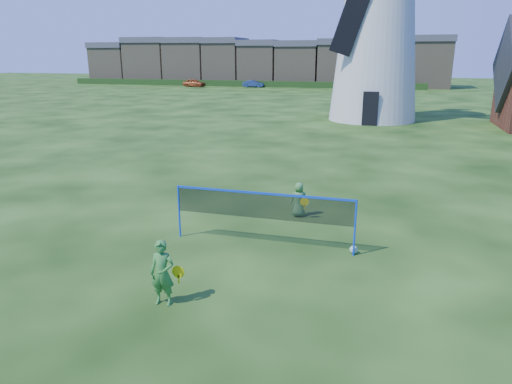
{
  "coord_description": "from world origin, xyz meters",
  "views": [
    {
      "loc": [
        3.54,
        -11.31,
        5.11
      ],
      "look_at": [
        0.2,
        0.5,
        1.5
      ],
      "focal_mm": 32.71,
      "sensor_mm": 36.0,
      "label": 1
    }
  ],
  "objects_px": {
    "badminton_net": "(263,207)",
    "windmill": "(378,27)",
    "player_girl": "(162,273)",
    "car_right": "(253,84)",
    "player_boy": "(299,200)",
    "car_left": "(194,83)",
    "play_ball": "(353,250)"
  },
  "relations": [
    {
      "from": "player_girl",
      "to": "car_right",
      "type": "height_order",
      "value": "player_girl"
    },
    {
      "from": "play_ball",
      "to": "windmill",
      "type": "bearing_deg",
      "value": 91.5
    },
    {
      "from": "play_ball",
      "to": "car_left",
      "type": "xyz_separation_m",
      "value": [
        -31.21,
        62.55,
        0.55
      ]
    },
    {
      "from": "car_right",
      "to": "badminton_net",
      "type": "bearing_deg",
      "value": -169.6
    },
    {
      "from": "car_left",
      "to": "badminton_net",
      "type": "bearing_deg",
      "value": -148.32
    },
    {
      "from": "windmill",
      "to": "badminton_net",
      "type": "xyz_separation_m",
      "value": [
        -1.76,
        -27.91,
        -6.12
      ]
    },
    {
      "from": "player_girl",
      "to": "car_right",
      "type": "relative_size",
      "value": 0.41
    },
    {
      "from": "player_girl",
      "to": "play_ball",
      "type": "height_order",
      "value": "player_girl"
    },
    {
      "from": "badminton_net",
      "to": "player_boy",
      "type": "bearing_deg",
      "value": 79.3
    },
    {
      "from": "player_girl",
      "to": "car_left",
      "type": "bearing_deg",
      "value": 108.44
    },
    {
      "from": "play_ball",
      "to": "badminton_net",
      "type": "bearing_deg",
      "value": -177.07
    },
    {
      "from": "car_left",
      "to": "car_right",
      "type": "xyz_separation_m",
      "value": [
        9.77,
        1.82,
        -0.08
      ]
    },
    {
      "from": "player_boy",
      "to": "car_left",
      "type": "distance_m",
      "value": 66.71
    },
    {
      "from": "player_boy",
      "to": "badminton_net",
      "type": "bearing_deg",
      "value": 68.29
    },
    {
      "from": "car_right",
      "to": "car_left",
      "type": "bearing_deg",
      "value": 94.55
    },
    {
      "from": "badminton_net",
      "to": "play_ball",
      "type": "relative_size",
      "value": 22.95
    },
    {
      "from": "badminton_net",
      "to": "player_girl",
      "type": "height_order",
      "value": "badminton_net"
    },
    {
      "from": "play_ball",
      "to": "car_right",
      "type": "relative_size",
      "value": 0.06
    },
    {
      "from": "windmill",
      "to": "player_girl",
      "type": "bearing_deg",
      "value": -95.36
    },
    {
      "from": "play_ball",
      "to": "car_left",
      "type": "height_order",
      "value": "car_left"
    },
    {
      "from": "badminton_net",
      "to": "windmill",
      "type": "bearing_deg",
      "value": 86.38
    },
    {
      "from": "player_boy",
      "to": "play_ball",
      "type": "bearing_deg",
      "value": 116.48
    },
    {
      "from": "windmill",
      "to": "car_left",
      "type": "height_order",
      "value": "windmill"
    },
    {
      "from": "badminton_net",
      "to": "player_boy",
      "type": "relative_size",
      "value": 4.4
    },
    {
      "from": "badminton_net",
      "to": "player_girl",
      "type": "xyz_separation_m",
      "value": [
        -1.2,
        -3.65,
        -0.42
      ]
    },
    {
      "from": "badminton_net",
      "to": "player_boy",
      "type": "distance_m",
      "value": 2.81
    },
    {
      "from": "badminton_net",
      "to": "car_right",
      "type": "relative_size",
      "value": 1.45
    },
    {
      "from": "windmill",
      "to": "car_left",
      "type": "xyz_separation_m",
      "value": [
        -30.49,
        34.77,
        -6.61
      ]
    },
    {
      "from": "player_girl",
      "to": "car_right",
      "type": "bearing_deg",
      "value": 100.51
    },
    {
      "from": "badminton_net",
      "to": "car_right",
      "type": "distance_m",
      "value": 67.22
    },
    {
      "from": "windmill",
      "to": "car_right",
      "type": "height_order",
      "value": "windmill"
    },
    {
      "from": "player_boy",
      "to": "car_right",
      "type": "relative_size",
      "value": 0.33
    }
  ]
}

